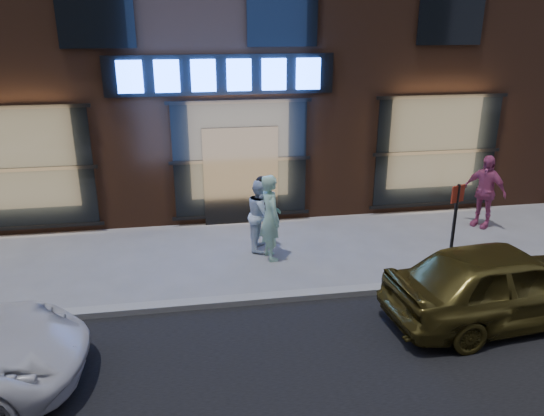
{
  "coord_description": "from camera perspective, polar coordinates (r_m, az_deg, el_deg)",
  "views": [
    {
      "loc": [
        -1.23,
        -8.33,
        4.89
      ],
      "look_at": [
        0.38,
        1.6,
        1.2
      ],
      "focal_mm": 35.0,
      "sensor_mm": 36.0,
      "label": 1
    }
  ],
  "objects": [
    {
      "name": "gold_sedan",
      "position": [
        9.68,
        23.68,
        -7.45
      ],
      "size": [
        4.16,
        2.0,
        1.37
      ],
      "primitive_type": "imported",
      "rotation": [
        0.0,
        0.0,
        1.67
      ],
      "color": "brown",
      "rests_on": "ground"
    },
    {
      "name": "ground",
      "position": [
        9.74,
        -0.73,
        -10.0
      ],
      "size": [
        90.0,
        90.0,
        0.0
      ],
      "primitive_type": "plane",
      "color": "slate",
      "rests_on": "ground"
    },
    {
      "name": "man_bowtie",
      "position": [
        11.0,
        -0.16,
        -1.02
      ],
      "size": [
        0.56,
        0.74,
        1.84
      ],
      "primitive_type": "imported",
      "rotation": [
        0.0,
        0.0,
        1.76
      ],
      "color": "#9FD1BD",
      "rests_on": "ground"
    },
    {
      "name": "curb",
      "position": [
        9.71,
        -0.73,
        -9.69
      ],
      "size": [
        60.0,
        0.25,
        0.12
      ],
      "primitive_type": "cube",
      "color": "gray",
      "rests_on": "ground"
    },
    {
      "name": "passerby",
      "position": [
        13.72,
        21.89,
        1.69
      ],
      "size": [
        0.94,
        1.11,
        1.78
      ],
      "primitive_type": "imported",
      "rotation": [
        0.0,
        0.0,
        -0.98
      ],
      "color": "#BB4D7C",
      "rests_on": "ground"
    },
    {
      "name": "sign_post",
      "position": [
        10.37,
        18.98,
        -1.77
      ],
      "size": [
        0.3,
        0.15,
        2.01
      ],
      "rotation": [
        0.0,
        0.0,
        0.4
      ],
      "color": "#262628",
      "rests_on": "ground"
    },
    {
      "name": "man_cap",
      "position": [
        11.5,
        -1.14,
        -0.7
      ],
      "size": [
        0.76,
        0.89,
        1.6
      ],
      "primitive_type": "imported",
      "rotation": [
        0.0,
        0.0,
        1.36
      ],
      "color": "white",
      "rests_on": "ground"
    },
    {
      "name": "storefront_building",
      "position": [
        16.37,
        -5.28,
        20.97
      ],
      "size": [
        30.2,
        8.28,
        10.3
      ],
      "color": "#54301E",
      "rests_on": "ground"
    }
  ]
}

